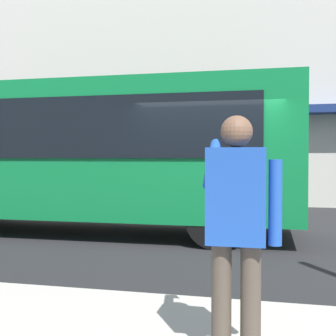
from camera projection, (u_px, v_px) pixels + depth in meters
ground_plane at (212, 244)px, 7.93m from camera, size 60.00×60.00×0.00m
building_facade_far at (239, 23)px, 14.40m from camera, size 28.00×1.55×12.00m
red_bus at (78, 151)px, 9.18m from camera, size 9.05×2.54×3.08m
pedestrian_photographer at (237, 219)px, 3.01m from camera, size 0.53×0.52×1.70m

